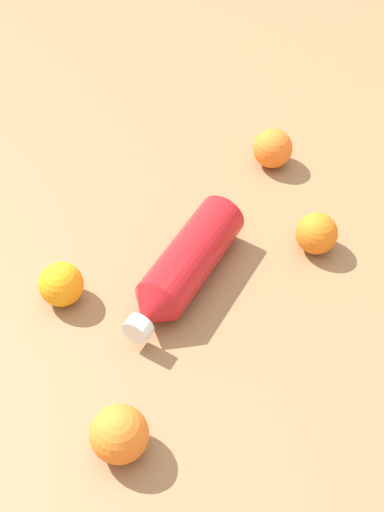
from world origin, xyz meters
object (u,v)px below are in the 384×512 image
(orange_0, at_px, (61,284))
(orange_1, at_px, (317,233))
(water_bottle, at_px, (184,266))
(orange_3, at_px, (119,434))
(orange_2, at_px, (273,148))

(orange_0, bearing_deg, orange_1, 13.36)
(water_bottle, bearing_deg, orange_3, 12.96)
(orange_0, xyz_separation_m, orange_2, (0.35, 0.30, 0.00))
(orange_0, height_order, orange_3, orange_3)
(water_bottle, xyz_separation_m, orange_1, (0.21, 0.07, -0.01))
(orange_1, height_order, orange_3, orange_3)
(orange_0, xyz_separation_m, orange_1, (0.39, 0.09, -0.00))
(orange_1, bearing_deg, orange_2, 102.72)
(orange_0, bearing_deg, water_bottle, 7.94)
(orange_1, relative_size, orange_2, 0.95)
(orange_0, bearing_deg, orange_2, 41.25)
(water_bottle, distance_m, orange_1, 0.22)
(water_bottle, bearing_deg, orange_0, -51.60)
(water_bottle, height_order, orange_0, water_bottle)
(orange_1, xyz_separation_m, orange_3, (-0.30, -0.34, 0.00))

